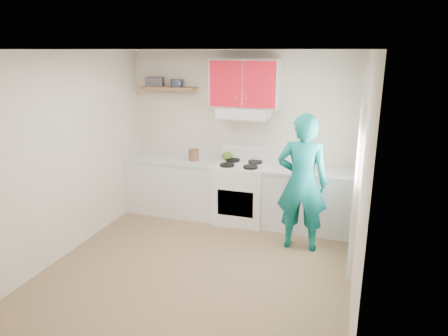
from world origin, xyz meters
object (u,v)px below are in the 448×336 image
(stove, at_px, (241,193))
(person, at_px, (302,183))
(crock, at_px, (194,156))
(tin, at_px, (177,83))
(kettle, at_px, (227,156))

(stove, distance_m, person, 1.27)
(person, bearing_deg, crock, -20.37)
(crock, distance_m, person, 1.88)
(tin, distance_m, crock, 1.16)
(stove, bearing_deg, tin, 171.62)
(stove, xyz_separation_m, person, (1.00, -0.64, 0.46))
(person, bearing_deg, kettle, -33.41)
(person, bearing_deg, tin, -21.74)
(crock, bearing_deg, kettle, 21.13)
(tin, height_order, crock, tin)
(tin, bearing_deg, crock, -27.86)
(tin, xyz_separation_m, kettle, (0.82, 0.02, -1.11))
(tin, bearing_deg, stove, -8.38)
(kettle, xyz_separation_m, crock, (-0.49, -0.19, 0.01))
(stove, distance_m, tin, 1.98)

